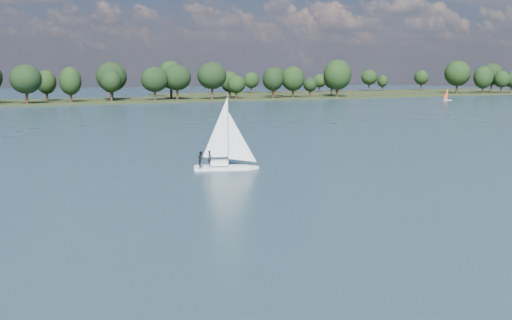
{
  "coord_description": "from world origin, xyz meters",
  "views": [
    {
      "loc": [
        -34.94,
        -5.38,
        10.25
      ],
      "look_at": [
        -11.2,
        40.18,
        2.5
      ],
      "focal_mm": 40.0,
      "sensor_mm": 36.0,
      "label": 1
    }
  ],
  "objects": [
    {
      "name": "dinghy_orange",
      "position": [
        137.23,
        160.68,
        1.21
      ],
      "size": [
        3.42,
        2.54,
        5.11
      ],
      "rotation": [
        0.0,
        0.0,
        -0.46
      ],
      "color": "silver",
      "rests_on": "ground"
    },
    {
      "name": "sailboat",
      "position": [
        -10.03,
        50.35,
        2.35
      ],
      "size": [
        6.63,
        3.84,
        8.42
      ],
      "rotation": [
        0.0,
        0.0,
        -0.34
      ],
      "color": "white",
      "rests_on": "ground"
    },
    {
      "name": "far_shore",
      "position": [
        0.0,
        212.0,
        0.0
      ],
      "size": [
        660.0,
        40.0,
        1.5
      ],
      "primitive_type": "cube",
      "color": "black",
      "rests_on": "ground"
    },
    {
      "name": "ground",
      "position": [
        0.0,
        100.0,
        0.0
      ],
      "size": [
        700.0,
        700.0,
        0.0
      ],
      "primitive_type": "plane",
      "color": "#233342",
      "rests_on": "ground"
    },
    {
      "name": "far_shore_back",
      "position": [
        160.0,
        260.0,
        0.0
      ],
      "size": [
        220.0,
        30.0,
        1.4
      ],
      "primitive_type": "cube",
      "color": "black",
      "rests_on": "ground"
    },
    {
      "name": "treeline",
      "position": [
        -1.18,
        208.0,
        8.17
      ],
      "size": [
        563.04,
        73.98,
        18.54
      ],
      "color": "black",
      "rests_on": "ground"
    }
  ]
}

